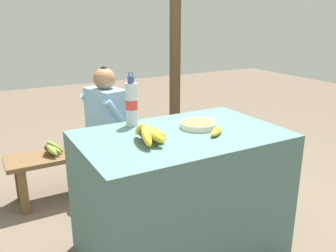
{
  "coord_description": "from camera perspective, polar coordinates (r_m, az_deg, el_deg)",
  "views": [
    {
      "loc": [
        -1.02,
        -1.66,
        1.45
      ],
      "look_at": [
        -0.06,
        0.05,
        0.83
      ],
      "focal_mm": 38.0,
      "sensor_mm": 36.0,
      "label": 1
    }
  ],
  "objects": [
    {
      "name": "ground_plane",
      "position": [
        2.43,
        1.98,
        -19.18
      ],
      "size": [
        12.0,
        12.0,
        0.0
      ],
      "primitive_type": "plane",
      "color": "brown"
    },
    {
      "name": "market_counter",
      "position": [
        2.22,
        2.09,
        -10.93
      ],
      "size": [
        1.19,
        0.76,
        0.79
      ],
      "color": "#4C706B",
      "rests_on": "ground_plane"
    },
    {
      "name": "banana_bunch_ripe",
      "position": [
        1.89,
        -3.11,
        -0.96
      ],
      "size": [
        0.19,
        0.28,
        0.13
      ],
      "color": "#4C381E",
      "rests_on": "market_counter"
    },
    {
      "name": "serving_bowl",
      "position": [
        2.16,
        4.88,
        0.32
      ],
      "size": [
        0.22,
        0.22,
        0.04
      ],
      "color": "silver",
      "rests_on": "market_counter"
    },
    {
      "name": "water_bottle",
      "position": [
        2.18,
        -5.86,
        3.6
      ],
      "size": [
        0.07,
        0.07,
        0.34
      ],
      "color": "silver",
      "rests_on": "market_counter"
    },
    {
      "name": "loose_banana_front",
      "position": [
        2.04,
        7.78,
        -0.89
      ],
      "size": [
        0.14,
        0.11,
        0.04
      ],
      "rotation": [
        0.0,
        0.0,
        0.6
      ],
      "color": "gold",
      "rests_on": "market_counter"
    },
    {
      "name": "wooden_bench",
      "position": [
        3.08,
        -11.25,
        -4.34
      ],
      "size": [
        1.45,
        0.32,
        0.39
      ],
      "color": "brown",
      "rests_on": "ground_plane"
    },
    {
      "name": "seated_vendor",
      "position": [
        2.97,
        -10.5,
        0.47
      ],
      "size": [
        0.46,
        0.43,
        1.06
      ],
      "rotation": [
        0.0,
        0.0,
        3.42
      ],
      "color": "#473828",
      "rests_on": "ground_plane"
    },
    {
      "name": "banana_bunch_green",
      "position": [
        2.96,
        -18.18,
        -3.26
      ],
      "size": [
        0.16,
        0.25,
        0.13
      ],
      "color": "#4C381E",
      "rests_on": "wooden_bench"
    },
    {
      "name": "support_post_far",
      "position": [
        3.61,
        1.15,
        12.84
      ],
      "size": [
        0.11,
        0.11,
        2.32
      ],
      "color": "#4C3823",
      "rests_on": "ground_plane"
    }
  ]
}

